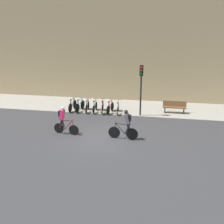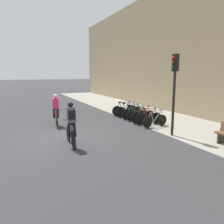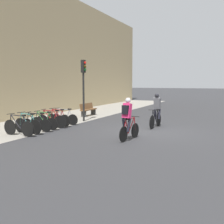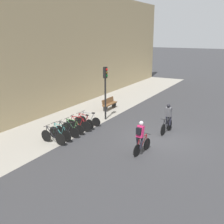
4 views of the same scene
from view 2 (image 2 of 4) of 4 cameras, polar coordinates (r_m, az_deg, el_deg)
ground at (r=10.23m, az=-12.77°, el=-6.49°), size 200.00×200.00×0.00m
kerb_strip at (r=13.31m, az=16.93°, el=-2.81°), size 44.00×4.50×0.01m
building_facade at (r=14.95m, az=25.50°, el=16.12°), size 44.00×0.60×9.38m
cyclist_pink at (r=12.45m, az=-14.45°, el=0.85°), size 1.65×0.50×1.76m
cyclist_grey at (r=8.69m, az=-10.65°, el=-2.91°), size 1.77×0.46×1.79m
parked_bike_0 at (r=15.08m, az=3.09°, el=0.65°), size 0.46×1.74×0.98m
parked_bike_1 at (r=14.56m, az=4.21°, el=0.31°), size 0.46×1.72×0.99m
parked_bike_2 at (r=14.04m, az=5.40°, el=-0.18°), size 0.46×1.67×0.94m
parked_bike_3 at (r=13.54m, az=6.69°, el=-0.59°), size 0.46×1.61×0.95m
parked_bike_4 at (r=13.04m, az=8.08°, el=-0.94°), size 0.46×1.72×0.97m
parked_bike_5 at (r=12.55m, az=9.57°, el=-1.43°), size 0.46×1.63×0.97m
parked_bike_6 at (r=12.07m, az=11.18°, el=-2.03°), size 0.46×1.65×0.94m
traffic_light_pole at (r=10.31m, az=15.98°, el=8.01°), size 0.26×0.30×3.72m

